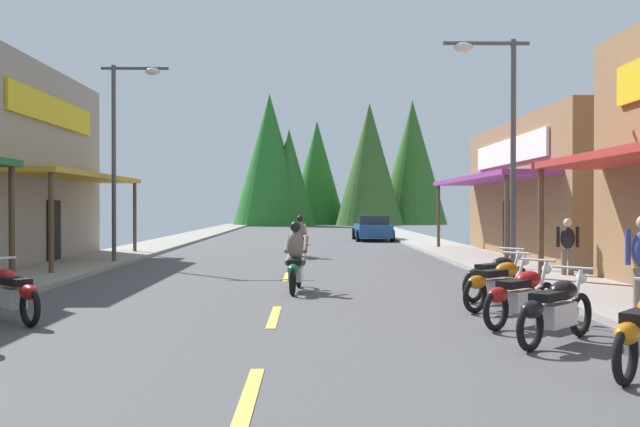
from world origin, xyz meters
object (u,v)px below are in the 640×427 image
at_px(motorcycle_parked_right_4, 521,295).
at_px(motorcycle_parked_right_5, 499,283).
at_px(motorcycle_parked_left_3, 11,292).
at_px(motorcycle_parked_right_3, 556,309).
at_px(rider_cruising_lead, 296,262).
at_px(streetlamp_right, 500,123).
at_px(motorcycle_parked_right_6, 496,276).
at_px(rider_cruising_trailing, 300,240).
at_px(pedestrian_browsing, 568,244).
at_px(parked_car_curbside, 373,228).
at_px(streetlamp_left, 124,135).

xyz_separation_m(motorcycle_parked_right_4, motorcycle_parked_right_5, (0.14, 1.76, 0.00)).
height_order(motorcycle_parked_right_5, motorcycle_parked_left_3, same).
xyz_separation_m(motorcycle_parked_right_3, motorcycle_parked_left_3, (-8.28, 1.97, 0.00)).
bearing_deg(rider_cruising_lead, streetlamp_right, -64.39).
relative_size(motorcycle_parked_right_6, rider_cruising_trailing, 0.81).
bearing_deg(pedestrian_browsing, rider_cruising_trailing, 59.08).
xyz_separation_m(motorcycle_parked_right_6, parked_car_curbside, (-0.26, 24.93, 0.20)).
relative_size(motorcycle_parked_right_6, motorcycle_parked_left_3, 1.09).
relative_size(streetlamp_right, motorcycle_parked_right_6, 3.52).
bearing_deg(rider_cruising_trailing, streetlamp_left, 116.34).
relative_size(motorcycle_parked_right_5, motorcycle_parked_left_3, 1.08).
relative_size(streetlamp_right, motorcycle_parked_right_4, 3.72).
bearing_deg(streetlamp_left, motorcycle_parked_right_3, -54.70).
relative_size(motorcycle_parked_left_3, rider_cruising_trailing, 0.74).
height_order(rider_cruising_trailing, pedestrian_browsing, pedestrian_browsing).
relative_size(streetlamp_right, pedestrian_browsing, 3.85).
distance_m(motorcycle_parked_right_6, rider_cruising_trailing, 12.66).
xyz_separation_m(streetlamp_left, pedestrian_browsing, (12.73, -4.76, -3.29)).
distance_m(motorcycle_parked_right_4, rider_cruising_lead, 5.83).
height_order(motorcycle_parked_right_4, rider_cruising_lead, rider_cruising_lead).
xyz_separation_m(streetlamp_right, rider_cruising_lead, (-5.10, -2.00, -3.34)).
bearing_deg(pedestrian_browsing, motorcycle_parked_right_4, 172.25).
relative_size(motorcycle_parked_right_6, parked_car_curbside, 0.40).
relative_size(streetlamp_right, motorcycle_parked_left_3, 3.84).
bearing_deg(motorcycle_parked_right_3, pedestrian_browsing, 24.04).
relative_size(streetlamp_left, motorcycle_parked_left_3, 4.08).
height_order(motorcycle_parked_right_3, motorcycle_parked_right_4, same).
xyz_separation_m(motorcycle_parked_right_5, rider_cruising_lead, (-3.80, 2.77, 0.17)).
bearing_deg(parked_car_curbside, rider_cruising_lead, 170.09).
bearing_deg(motorcycle_parked_right_5, streetlamp_left, 94.27).
bearing_deg(parked_car_curbside, motorcycle_parked_right_4, 179.02).
xyz_separation_m(streetlamp_right, motorcycle_parked_right_3, (-1.41, -8.02, -3.50)).
bearing_deg(motorcycle_parked_right_3, rider_cruising_lead, 76.90).
height_order(streetlamp_right, rider_cruising_trailing, streetlamp_right).
bearing_deg(motorcycle_parked_left_3, motorcycle_parked_right_5, -126.46).
distance_m(motorcycle_parked_right_5, pedestrian_browsing, 6.20).
xyz_separation_m(motorcycle_parked_right_3, rider_cruising_lead, (-3.69, 6.02, 0.17)).
distance_m(streetlamp_left, motorcycle_parked_left_3, 11.97).
relative_size(streetlamp_left, streetlamp_right, 1.06).
xyz_separation_m(motorcycle_parked_right_3, motorcycle_parked_right_6, (0.40, 4.60, 0.00)).
bearing_deg(motorcycle_parked_right_6, motorcycle_parked_right_5, -140.89).
distance_m(motorcycle_parked_left_3, parked_car_curbside, 28.82).
height_order(motorcycle_parked_right_4, motorcycle_parked_left_3, same).
relative_size(motorcycle_parked_right_4, motorcycle_parked_right_5, 0.95).
bearing_deg(motorcycle_parked_right_3, parked_car_curbside, 45.06).
relative_size(motorcycle_parked_right_3, pedestrian_browsing, 1.00).
bearing_deg(parked_car_curbside, pedestrian_browsing, -172.02).
height_order(streetlamp_right, parked_car_curbside, streetlamp_right).
bearing_deg(streetlamp_right, pedestrian_browsing, 14.88).
bearing_deg(motorcycle_parked_right_4, parked_car_curbside, 47.00).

